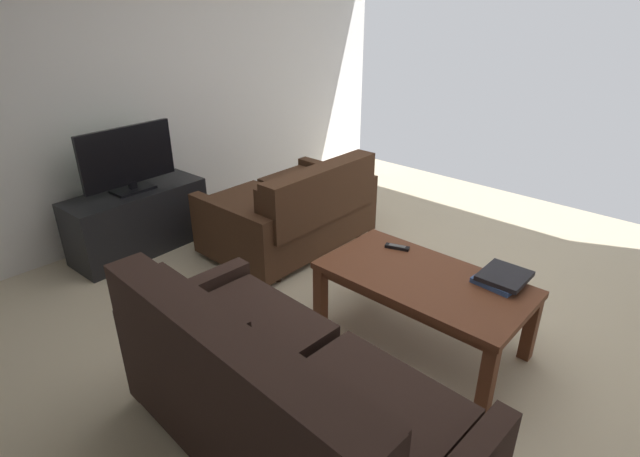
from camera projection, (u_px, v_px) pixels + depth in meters
name	position (u px, v px, depth m)	size (l,w,h in m)	color
ground_plane	(388.00, 305.00, 3.47)	(4.88, 5.46, 0.01)	beige
wall_right	(172.00, 84.00, 4.41)	(0.12, 5.46, 2.53)	silver
sofa_main	(278.00, 400.00, 2.15)	(1.75, 0.86, 0.89)	black
loveseat_near	(294.00, 211.00, 4.14)	(0.92, 1.37, 0.79)	black
coffee_table	(423.00, 286.00, 2.95)	(1.23, 0.66, 0.46)	brown
tv_stand	(139.00, 221.00, 4.12)	(0.48, 1.14, 0.54)	black
flat_tv	(128.00, 159.00, 3.89)	(0.21, 0.79, 0.52)	black
book_stack	(502.00, 278.00, 2.85)	(0.27, 0.29, 0.06)	#385693
tv_remote	(397.00, 247.00, 3.25)	(0.17, 0.09, 0.02)	black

